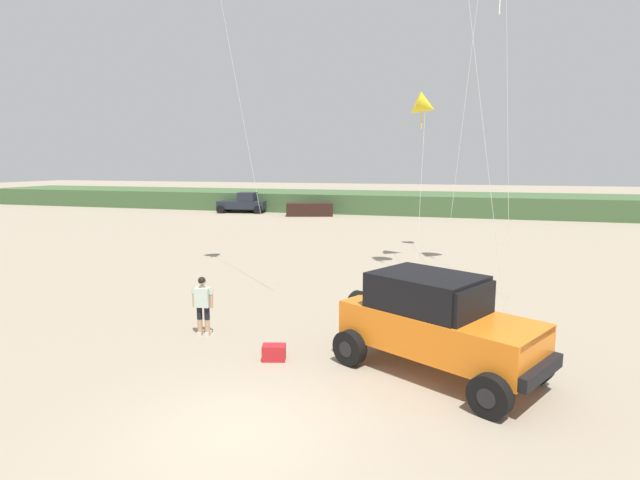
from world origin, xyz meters
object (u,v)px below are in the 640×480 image
(distant_pickup, at_px, (243,203))
(kite_pink_ribbon, at_px, (425,106))
(person_watching, at_px, (203,303))
(jeep, at_px, (436,322))
(cooler_box, at_px, (274,353))
(distant_sedan, at_px, (310,209))

(distant_pickup, height_order, kite_pink_ribbon, kite_pink_ribbon)
(person_watching, distance_m, kite_pink_ribbon, 14.46)
(jeep, xyz_separation_m, distant_pickup, (-20.40, 33.09, -0.26))
(cooler_box, relative_size, distant_sedan, 0.13)
(distant_pickup, distance_m, distant_sedan, 7.24)
(jeep, xyz_separation_m, distant_sedan, (-13.26, 32.02, -0.60))
(distant_sedan, relative_size, kite_pink_ribbon, 0.52)
(kite_pink_ribbon, bearing_deg, distant_pickup, 132.93)
(distant_pickup, bearing_deg, kite_pink_ribbon, -47.07)
(person_watching, distance_m, distant_pickup, 35.29)
(distant_sedan, bearing_deg, kite_pink_ribbon, -75.48)
(distant_sedan, distance_m, kite_pink_ribbon, 23.56)
(jeep, height_order, distant_pickup, jeep)
(person_watching, xyz_separation_m, cooler_box, (2.54, -1.10, -0.75))
(person_watching, xyz_separation_m, distant_pickup, (-14.07, 32.36, 0.00))
(cooler_box, bearing_deg, jeep, -10.08)
(distant_sedan, height_order, kite_pink_ribbon, kite_pink_ribbon)
(person_watching, relative_size, kite_pink_ribbon, 0.21)
(distant_pickup, distance_m, kite_pink_ribbon, 28.51)
(jeep, relative_size, person_watching, 2.99)
(jeep, height_order, kite_pink_ribbon, kite_pink_ribbon)
(jeep, bearing_deg, cooler_box, -174.43)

